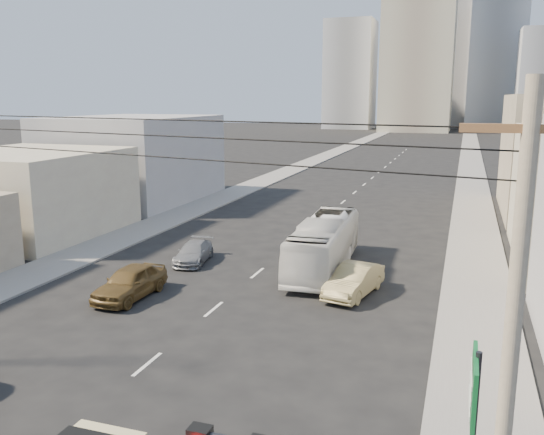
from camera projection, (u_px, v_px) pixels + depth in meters
The scene contains 15 objects.
sidewalk_left at pixel (299, 167), 82.58m from camera, with size 3.50×180.00×0.12m, color gray.
sidewalk_right at pixel (472, 173), 75.28m from camera, with size 3.50×180.00×0.12m, color gray.
lane_dashes at pixel (360, 188), 63.16m from camera, with size 0.15×104.00×0.01m.
city_bus at pixel (324, 244), 33.04m from camera, with size 2.48×10.62×2.96m, color silver.
sedan_brown at pixel (130, 282), 28.37m from camera, with size 1.89×4.69×1.60m, color brown.
sedan_tan at pixel (354, 280), 28.77m from camera, with size 1.61×4.61×1.52m, color tan.
sedan_grey at pixel (194, 253), 34.57m from camera, with size 1.68×4.12×1.20m, color gray.
green_sign at pixel (473, 412), 11.11m from camera, with size 0.18×1.60×5.00m.
utility_pole at pixel (505, 413), 8.39m from camera, with size 1.80×0.24×10.00m.
bldg_left_mid at pixel (29, 193), 41.52m from camera, with size 11.00×12.00×6.00m, color #B4A791.
bldg_left_far at pixel (134, 159), 55.40m from camera, with size 12.00×16.00×8.00m, color #98989B.
high_rise_tower at pixel (420, 27), 166.94m from camera, with size 20.00×20.00×60.00m, color tan.
midrise_ne at pixel (496, 64), 176.06m from camera, with size 16.00×16.00×40.00m, color gray.
midrise_nw at pixel (350, 75), 185.70m from camera, with size 15.00×15.00×34.00m, color gray.
midrise_back at pixel (456, 61), 193.31m from camera, with size 18.00×18.00×44.00m, color #98989B.
Camera 1 is at (10.69, -9.32, 9.69)m, focal length 38.00 mm.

